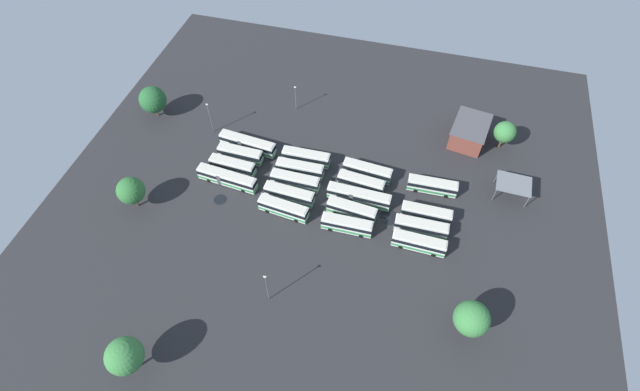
# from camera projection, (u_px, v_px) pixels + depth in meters

# --- Properties ---
(ground_plane) EXTENTS (123.27, 123.27, 0.00)m
(ground_plane) POSITION_uv_depth(u_px,v_px,m) (326.00, 194.00, 107.29)
(ground_plane) COLOR #28282B
(bus_row0_slot1) EXTENTS (14.55, 3.75, 3.59)m
(bus_row0_slot1) POSITION_uv_depth(u_px,v_px,m) (227.00, 178.00, 107.71)
(bus_row0_slot1) COLOR silver
(bus_row0_slot1) RESTS_ON ground_plane
(bus_row0_slot2) EXTENTS (11.10, 3.03, 3.59)m
(bus_row0_slot2) POSITION_uv_depth(u_px,v_px,m) (233.00, 166.00, 110.03)
(bus_row0_slot2) COLOR silver
(bus_row0_slot2) RESTS_ON ground_plane
(bus_row0_slot3) EXTENTS (11.02, 2.75, 3.59)m
(bus_row0_slot3) POSITION_uv_depth(u_px,v_px,m) (240.00, 154.00, 112.39)
(bus_row0_slot3) COLOR silver
(bus_row0_slot3) RESTS_ON ground_plane
(bus_row0_slot4) EXTENTS (14.56, 3.92, 3.59)m
(bus_row0_slot4) POSITION_uv_depth(u_px,v_px,m) (247.00, 144.00, 114.51)
(bus_row0_slot4) COLOR silver
(bus_row0_slot4) RESTS_ON ground_plane
(bus_row1_slot0) EXTENTS (11.52, 3.67, 3.59)m
(bus_row1_slot0) POSITION_uv_depth(u_px,v_px,m) (283.00, 208.00, 102.40)
(bus_row1_slot0) COLOR silver
(bus_row1_slot0) RESTS_ON ground_plane
(bus_row1_slot1) EXTENTS (11.59, 3.11, 3.59)m
(bus_row1_slot1) POSITION_uv_depth(u_px,v_px,m) (289.00, 194.00, 104.80)
(bus_row1_slot1) COLOR silver
(bus_row1_slot1) RESTS_ON ground_plane
(bus_row1_slot2) EXTENTS (11.40, 2.64, 3.59)m
(bus_row1_slot2) POSITION_uv_depth(u_px,v_px,m) (295.00, 181.00, 107.23)
(bus_row1_slot2) COLOR silver
(bus_row1_slot2) RESTS_ON ground_plane
(bus_row1_slot3) EXTENTS (11.24, 2.69, 3.59)m
(bus_row1_slot3) POSITION_uv_depth(u_px,v_px,m) (300.00, 169.00, 109.46)
(bus_row1_slot3) COLOR silver
(bus_row1_slot3) RESTS_ON ground_plane
(bus_row1_slot4) EXTENTS (11.55, 2.70, 3.59)m
(bus_row1_slot4) POSITION_uv_depth(u_px,v_px,m) (306.00, 157.00, 111.73)
(bus_row1_slot4) COLOR silver
(bus_row1_slot4) RESTS_ON ground_plane
(bus_row2_slot0) EXTENTS (11.06, 2.66, 3.59)m
(bus_row2_slot0) POSITION_uv_depth(u_px,v_px,m) (347.00, 225.00, 99.71)
(bus_row2_slot0) COLOR silver
(bus_row2_slot0) RESTS_ON ground_plane
(bus_row2_slot1) EXTENTS (11.20, 3.47, 3.59)m
(bus_row2_slot1) POSITION_uv_depth(u_px,v_px,m) (352.00, 210.00, 102.11)
(bus_row2_slot1) COLOR silver
(bus_row2_slot1) RESTS_ON ground_plane
(bus_row2_slot2) EXTENTS (14.45, 2.88, 3.59)m
(bus_row2_slot2) POSITION_uv_depth(u_px,v_px,m) (359.00, 196.00, 104.48)
(bus_row2_slot2) COLOR silver
(bus_row2_slot2) RESTS_ON ground_plane
(bus_row2_slot3) EXTENTS (11.00, 3.44, 3.59)m
(bus_row2_slot3) POSITION_uv_depth(u_px,v_px,m) (361.00, 183.00, 106.85)
(bus_row2_slot3) COLOR silver
(bus_row2_slot3) RESTS_ON ground_plane
(bus_row2_slot4) EXTENTS (11.72, 3.48, 3.59)m
(bus_row2_slot4) POSITION_uv_depth(u_px,v_px,m) (367.00, 171.00, 109.06)
(bus_row2_slot4) COLOR silver
(bus_row2_slot4) RESTS_ON ground_plane
(bus_row3_slot0) EXTENTS (11.31, 2.73, 3.59)m
(bus_row3_slot0) POSITION_uv_depth(u_px,v_px,m) (419.00, 243.00, 96.90)
(bus_row3_slot0) COLOR silver
(bus_row3_slot0) RESTS_ON ground_plane
(bus_row3_slot1) EXTENTS (11.39, 2.61, 3.59)m
(bus_row3_slot1) POSITION_uv_depth(u_px,v_px,m) (421.00, 227.00, 99.35)
(bus_row3_slot1) COLOR silver
(bus_row3_slot1) RESTS_ON ground_plane
(bus_row3_slot2) EXTENTS (10.95, 2.54, 3.59)m
(bus_row3_slot2) POSITION_uv_depth(u_px,v_px,m) (426.00, 214.00, 101.52)
(bus_row3_slot2) COLOR silver
(bus_row3_slot2) RESTS_ON ground_plane
(bus_row3_slot4) EXTENTS (11.29, 2.77, 3.59)m
(bus_row3_slot4) POSITION_uv_depth(u_px,v_px,m) (432.00, 186.00, 106.31)
(bus_row3_slot4) COLOR silver
(bus_row3_slot4) RESTS_ON ground_plane
(depot_building) EXTENTS (10.01, 12.35, 5.48)m
(depot_building) POSITION_uv_depth(u_px,v_px,m) (469.00, 132.00, 115.77)
(depot_building) COLOR brown
(depot_building) RESTS_ON ground_plane
(maintenance_shelter) EXTENTS (7.87, 6.36, 4.04)m
(maintenance_shelter) POSITION_uv_depth(u_px,v_px,m) (514.00, 184.00, 104.16)
(maintenance_shelter) COLOR slate
(maintenance_shelter) RESTS_ON ground_plane
(lamp_post_far_corner) EXTENTS (0.56, 0.28, 9.27)m
(lamp_post_far_corner) POSITION_uv_depth(u_px,v_px,m) (210.00, 117.00, 115.74)
(lamp_post_far_corner) COLOR slate
(lamp_post_far_corner) RESTS_ON ground_plane
(lamp_post_near_entrance) EXTENTS (0.56, 0.28, 9.12)m
(lamp_post_near_entrance) POSITION_uv_depth(u_px,v_px,m) (267.00, 287.00, 87.32)
(lamp_post_near_entrance) COLOR slate
(lamp_post_near_entrance) RESTS_ON ground_plane
(lamp_post_mid_lot) EXTENTS (0.56, 0.28, 7.41)m
(lamp_post_mid_lot) POSITION_uv_depth(u_px,v_px,m) (296.00, 97.00, 121.83)
(lamp_post_mid_lot) COLOR slate
(lamp_post_mid_lot) RESTS_ON ground_plane
(tree_northwest) EXTENTS (6.49, 6.49, 9.54)m
(tree_northwest) POSITION_uv_depth(u_px,v_px,m) (125.00, 356.00, 78.10)
(tree_northwest) COLOR brown
(tree_northwest) RESTS_ON ground_plane
(tree_west_edge) EXTENTS (6.51, 6.51, 9.38)m
(tree_west_edge) POSITION_uv_depth(u_px,v_px,m) (472.00, 319.00, 82.31)
(tree_west_edge) COLOR brown
(tree_west_edge) RESTS_ON ground_plane
(tree_northeast) EXTENTS (6.06, 6.06, 8.51)m
(tree_northeast) POSITION_uv_depth(u_px,v_px,m) (131.00, 191.00, 100.88)
(tree_northeast) COLOR brown
(tree_northeast) RESTS_ON ground_plane
(tree_east_edge) EXTENTS (5.27, 5.27, 7.78)m
(tree_east_edge) POSITION_uv_depth(u_px,v_px,m) (505.00, 132.00, 112.38)
(tree_east_edge) COLOR brown
(tree_east_edge) RESTS_ON ground_plane
(tree_north_edge) EXTENTS (6.88, 6.88, 8.82)m
(tree_north_edge) POSITION_uv_depth(u_px,v_px,m) (153.00, 100.00, 119.25)
(tree_north_edge) COLOR brown
(tree_north_edge) RESTS_ON ground_plane
(puddle_back_corner) EXTENTS (4.31, 4.31, 0.01)m
(puddle_back_corner) POSITION_uv_depth(u_px,v_px,m) (389.00, 217.00, 103.23)
(puddle_back_corner) COLOR black
(puddle_back_corner) RESTS_ON ground_plane
(puddle_between_rows) EXTENTS (3.03, 3.03, 0.01)m
(puddle_between_rows) POSITION_uv_depth(u_px,v_px,m) (220.00, 200.00, 106.26)
(puddle_between_rows) COLOR black
(puddle_between_rows) RESTS_ON ground_plane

